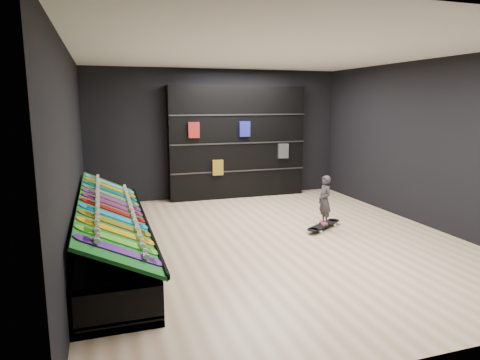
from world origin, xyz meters
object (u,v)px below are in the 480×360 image
object	(u,v)px
display_rack	(111,241)
floor_skateboard	(324,227)
child	(324,210)
back_shelving	(237,142)

from	to	relation	value
display_rack	floor_skateboard	bearing A→B (deg)	4.31
display_rack	child	bearing A→B (deg)	4.31
back_shelving	floor_skateboard	world-z (taller)	back_shelving
floor_skateboard	display_rack	bearing A→B (deg)	151.60
back_shelving	display_rack	bearing A→B (deg)	-132.12
display_rack	child	size ratio (longest dim) A/B	8.46
display_rack	back_shelving	bearing A→B (deg)	47.88
back_shelving	floor_skateboard	bearing A→B (deg)	-77.91
back_shelving	child	xyz separation A→B (m)	(0.65, -3.04, -0.95)
display_rack	back_shelving	distance (m)	4.60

